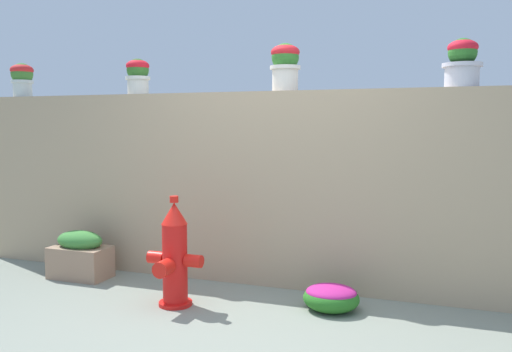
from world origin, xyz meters
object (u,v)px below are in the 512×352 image
(potted_plant_2, at_px, (285,64))
(fire_hydrant, at_px, (174,257))
(potted_plant_0, at_px, (22,77))
(potted_plant_1, at_px, (138,74))
(potted_plant_3, at_px, (462,61))
(flower_bush_left, at_px, (331,297))
(planter_box, at_px, (80,255))

(potted_plant_2, distance_m, fire_hydrant, 1.88)
(potted_plant_0, relative_size, potted_plant_1, 1.03)
(potted_plant_0, relative_size, potted_plant_3, 0.94)
(potted_plant_3, distance_m, flower_bush_left, 2.06)
(potted_plant_0, height_order, potted_plant_2, potted_plant_2)
(potted_plant_3, bearing_deg, planter_box, -171.85)
(fire_hydrant, bearing_deg, potted_plant_0, 159.34)
(potted_plant_0, bearing_deg, fire_hydrant, -20.66)
(potted_plant_1, relative_size, potted_plant_2, 0.82)
(potted_plant_3, xyz_separation_m, flower_bush_left, (-0.88, -0.53, -1.79))
(potted_plant_3, bearing_deg, potted_plant_1, 179.97)
(potted_plant_0, bearing_deg, flower_bush_left, -8.74)
(fire_hydrant, bearing_deg, potted_plant_2, 54.31)
(potted_plant_3, height_order, planter_box, potted_plant_3)
(potted_plant_2, xyz_separation_m, potted_plant_3, (1.43, -0.02, -0.04))
(potted_plant_2, relative_size, potted_plant_3, 1.10)
(potted_plant_2, bearing_deg, potted_plant_1, -179.09)
(potted_plant_3, relative_size, flower_bush_left, 0.87)
(potted_plant_3, height_order, fire_hydrant, potted_plant_3)
(potted_plant_0, xyz_separation_m, potted_plant_1, (1.39, 0.01, -0.01))
(potted_plant_2, height_order, potted_plant_3, potted_plant_2)
(flower_bush_left, bearing_deg, potted_plant_3, 31.07)
(potted_plant_2, height_order, flower_bush_left, potted_plant_2)
(potted_plant_3, bearing_deg, fire_hydrant, -157.61)
(potted_plant_2, bearing_deg, potted_plant_3, -0.98)
(flower_bush_left, bearing_deg, fire_hydrant, -164.94)
(potted_plant_0, relative_size, flower_bush_left, 0.81)
(potted_plant_1, height_order, flower_bush_left, potted_plant_1)
(potted_plant_0, xyz_separation_m, fire_hydrant, (2.22, -0.84, -1.52))
(potted_plant_1, relative_size, fire_hydrant, 0.39)
(fire_hydrant, height_order, planter_box, fire_hydrant)
(flower_bush_left, bearing_deg, planter_box, 178.42)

